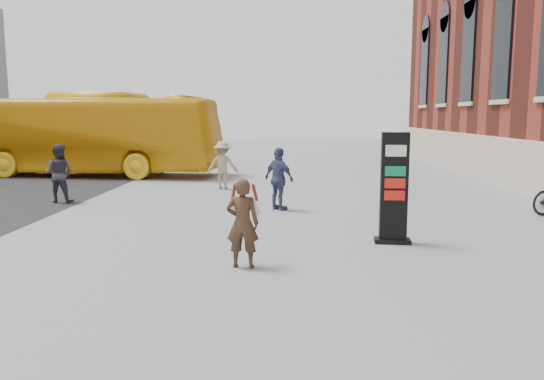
{
  "coord_description": "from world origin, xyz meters",
  "views": [
    {
      "loc": [
        1.39,
        -9.09,
        2.67
      ],
      "look_at": [
        1.03,
        0.94,
        1.24
      ],
      "focal_mm": 35.0,
      "sensor_mm": 36.0,
      "label": 1
    }
  ],
  "objects_px": {
    "bus": "(74,134)",
    "pedestrian_a": "(59,173)",
    "pedestrian_b": "(223,165)",
    "info_pylon": "(394,188)",
    "pedestrian_c": "(279,179)",
    "woman": "(243,222)"
  },
  "relations": [
    {
      "from": "bus",
      "to": "pedestrian_a",
      "type": "distance_m",
      "value": 7.82
    },
    {
      "from": "pedestrian_a",
      "to": "pedestrian_b",
      "type": "distance_m",
      "value": 5.57
    },
    {
      "from": "info_pylon",
      "to": "pedestrian_b",
      "type": "height_order",
      "value": "info_pylon"
    },
    {
      "from": "bus",
      "to": "info_pylon",
      "type": "bearing_deg",
      "value": -130.29
    },
    {
      "from": "info_pylon",
      "to": "pedestrian_a",
      "type": "height_order",
      "value": "info_pylon"
    },
    {
      "from": "pedestrian_b",
      "to": "pedestrian_c",
      "type": "bearing_deg",
      "value": 120.91
    },
    {
      "from": "pedestrian_b",
      "to": "pedestrian_c",
      "type": "distance_m",
      "value": 4.7
    },
    {
      "from": "pedestrian_b",
      "to": "pedestrian_c",
      "type": "relative_size",
      "value": 0.98
    },
    {
      "from": "pedestrian_c",
      "to": "bus",
      "type": "bearing_deg",
      "value": 0.65
    },
    {
      "from": "woman",
      "to": "pedestrian_b",
      "type": "distance_m",
      "value": 10.0
    },
    {
      "from": "bus",
      "to": "pedestrian_c",
      "type": "distance_m",
      "value": 12.53
    },
    {
      "from": "pedestrian_b",
      "to": "pedestrian_c",
      "type": "height_order",
      "value": "pedestrian_c"
    },
    {
      "from": "woman",
      "to": "pedestrian_c",
      "type": "distance_m",
      "value": 5.69
    },
    {
      "from": "woman",
      "to": "bus",
      "type": "relative_size",
      "value": 0.12
    },
    {
      "from": "info_pylon",
      "to": "pedestrian_c",
      "type": "relative_size",
      "value": 1.31
    },
    {
      "from": "info_pylon",
      "to": "bus",
      "type": "relative_size",
      "value": 0.18
    },
    {
      "from": "bus",
      "to": "pedestrian_c",
      "type": "bearing_deg",
      "value": -126.46
    },
    {
      "from": "woman",
      "to": "bus",
      "type": "distance_m",
      "value": 16.6
    },
    {
      "from": "bus",
      "to": "pedestrian_a",
      "type": "xyz_separation_m",
      "value": [
        2.5,
        -7.35,
        -0.9
      ]
    },
    {
      "from": "info_pylon",
      "to": "pedestrian_a",
      "type": "xyz_separation_m",
      "value": [
        -9.19,
        4.85,
        -0.26
      ]
    },
    {
      "from": "info_pylon",
      "to": "woman",
      "type": "bearing_deg",
      "value": -143.44
    },
    {
      "from": "bus",
      "to": "pedestrian_b",
      "type": "distance_m",
      "value": 8.32
    }
  ]
}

